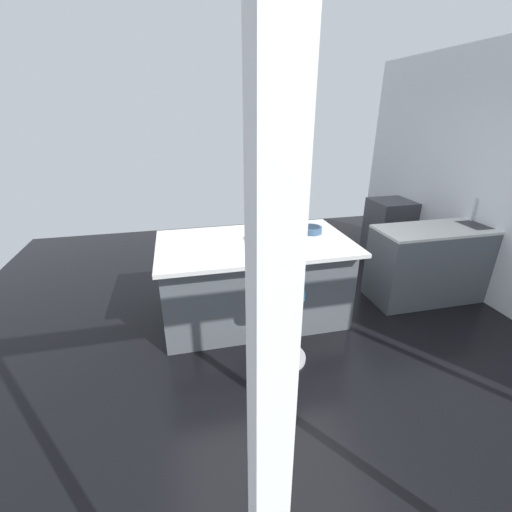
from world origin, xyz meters
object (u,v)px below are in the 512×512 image
oven_range (389,228)px  kitchen_island (254,280)px  cutting_board (263,239)px  apple_yellow (254,236)px  fruit_bowl (311,229)px  stool_by_window (283,329)px

oven_range → kitchen_island: 2.87m
cutting_board → apple_yellow: bearing=6.3°
kitchen_island → oven_range: bearing=-151.6°
cutting_board → fruit_bowl: (-0.57, -0.11, 0.03)m
stool_by_window → fruit_bowl: 1.18m
kitchen_island → cutting_board: bearing=160.6°
kitchen_island → fruit_bowl: size_ratio=8.62×
stool_by_window → cutting_board: bearing=-89.0°
oven_range → stool_by_window: (2.42, 2.11, -0.10)m
oven_range → apple_yellow: apple_yellow is taller
apple_yellow → fruit_bowl: size_ratio=0.38×
fruit_bowl → oven_range: bearing=-145.4°
stool_by_window → cutting_board: 0.94m
cutting_board → kitchen_island: bearing=-19.4°
apple_yellow → fruit_bowl: bearing=-169.7°
apple_yellow → fruit_bowl: apple_yellow is taller
kitchen_island → cutting_board: cutting_board is taller
oven_range → stool_by_window: 3.21m
oven_range → cutting_board: bearing=29.8°
oven_range → stool_by_window: oven_range is taller
oven_range → stool_by_window: bearing=41.2°
cutting_board → fruit_bowl: bearing=-169.0°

